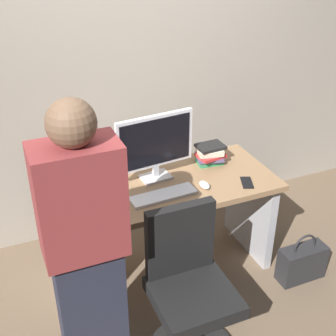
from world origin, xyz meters
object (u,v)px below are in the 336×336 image
(cup_near_keyboard, at_px, (101,206))
(person_at_desk, at_px, (86,252))
(desk, at_px, (165,212))
(cell_phone, at_px, (247,183))
(office_chair, at_px, (189,294))
(book_stack, at_px, (210,154))
(monitor, at_px, (155,144))
(cup_by_monitor, at_px, (100,183))
(mouse, at_px, (205,185))
(keyboard, at_px, (163,195))
(handbag, at_px, (302,262))

(cup_near_keyboard, bearing_deg, person_at_desk, -113.94)
(desk, xyz_separation_m, cell_phone, (0.51, -0.20, 0.22))
(cell_phone, bearing_deg, office_chair, -120.69)
(book_stack, bearing_deg, monitor, -174.52)
(cup_by_monitor, relative_size, book_stack, 0.40)
(mouse, bearing_deg, cup_near_keyboard, -178.58)
(keyboard, xyz_separation_m, cup_near_keyboard, (-0.40, -0.02, 0.04))
(office_chair, distance_m, keyboard, 0.64)
(desk, height_order, person_at_desk, person_at_desk)
(keyboard, relative_size, cell_phone, 2.99)
(monitor, relative_size, handbag, 1.43)
(desk, xyz_separation_m, cup_near_keyboard, (-0.47, -0.15, 0.26))
(office_chair, xyz_separation_m, handbag, (1.00, 0.23, -0.29))
(desk, height_order, cell_phone, cell_phone)
(cell_phone, xyz_separation_m, handbag, (0.35, -0.26, -0.59))
(desk, bearing_deg, cup_near_keyboard, -162.46)
(cup_by_monitor, height_order, cell_phone, cup_by_monitor)
(keyboard, bearing_deg, office_chair, -100.56)
(cup_by_monitor, bearing_deg, cell_phone, -18.79)
(person_at_desk, xyz_separation_m, cup_by_monitor, (0.27, 0.72, -0.07))
(monitor, xyz_separation_m, book_stack, (0.43, 0.04, -0.18))
(keyboard, relative_size, book_stack, 2.02)
(desk, height_order, book_stack, book_stack)
(monitor, relative_size, keyboard, 1.26)
(person_at_desk, xyz_separation_m, handbag, (1.53, 0.15, -0.70))
(desk, relative_size, keyboard, 3.48)
(cell_phone, bearing_deg, monitor, 172.77)
(monitor, relative_size, book_stack, 2.53)
(book_stack, height_order, handbag, book_stack)
(cup_by_monitor, height_order, handbag, cup_by_monitor)
(person_at_desk, relative_size, mouse, 16.39)
(book_stack, bearing_deg, cup_near_keyboard, -161.61)
(cell_phone, distance_m, handbag, 0.74)
(desk, xyz_separation_m, handbag, (0.85, -0.46, -0.37))
(handbag, bearing_deg, desk, 151.62)
(mouse, height_order, cell_phone, mouse)
(office_chair, relative_size, cup_by_monitor, 10.95)
(book_stack, bearing_deg, desk, -160.62)
(desk, height_order, office_chair, office_chair)
(desk, xyz_separation_m, book_stack, (0.40, 0.14, 0.29))
(handbag, bearing_deg, mouse, 152.40)
(monitor, xyz_separation_m, keyboard, (-0.04, -0.23, -0.25))
(office_chair, distance_m, person_at_desk, 0.68)
(keyboard, bearing_deg, mouse, -2.40)
(person_at_desk, xyz_separation_m, cup_near_keyboard, (0.20, 0.46, -0.07))
(book_stack, bearing_deg, cup_by_monitor, -178.05)
(monitor, distance_m, keyboard, 0.34)
(handbag, bearing_deg, office_chair, -166.79)
(mouse, height_order, cup_near_keyboard, cup_near_keyboard)
(person_at_desk, distance_m, mouse, 1.02)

